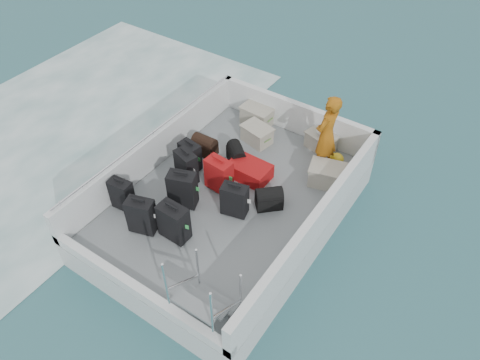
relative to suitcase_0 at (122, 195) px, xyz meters
The scene contains 24 objects.
ground 2.10m from the suitcase_0, 41.58° to the left, with size 160.00×160.00×0.00m, color #15444C.
wake_foam 3.74m from the suitcase_0, 159.85° to the left, with size 10.00×10.00×0.00m, color white.
ferry_hull 1.98m from the suitcase_0, 41.58° to the left, with size 3.60×5.00×0.60m, color silver.
deck 1.90m from the suitcase_0, 41.58° to the left, with size 3.30×4.70×0.02m, color gray.
deck_fittings 1.98m from the suitcase_0, 27.86° to the left, with size 3.60×5.00×0.90m.
suitcase_0 is the anchor object (origin of this frame).
suitcase_1 1.28m from the suitcase_0, 67.79° to the left, with size 0.44×0.25×0.66m, color black.
suitcase_2 1.53m from the suitcase_0, 77.55° to the left, with size 0.41×0.25×0.59m, color black.
suitcase_3 0.68m from the suitcase_0, 16.69° to the right, with size 0.45×0.26×0.69m, color black.
suitcase_4 1.06m from the suitcase_0, 38.70° to the left, with size 0.48×0.29×0.71m, color black.
suitcase_5 1.75m from the suitcase_0, 50.42° to the left, with size 0.48×0.29×0.67m, color maroon.
suitcase_6 1.18m from the suitcase_0, ahead, with size 0.50×0.30×0.69m, color black.
suitcase_7 1.98m from the suitcase_0, 30.26° to the left, with size 0.45×0.26×0.63m, color black.
suitcase_8 2.39m from the suitcase_0, 53.78° to the left, with size 0.51×0.78×0.31m, color maroon.
duffel_0 2.03m from the suitcase_0, 82.05° to the left, with size 0.47×0.30×0.32m, color black, non-canonical shape.
duffel_1 2.34m from the suitcase_0, 65.55° to the left, with size 0.47×0.30×0.32m, color black, non-canonical shape.
duffel_2 2.59m from the suitcase_0, 34.92° to the left, with size 0.47×0.30×0.32m, color black, non-canonical shape.
crate_0 3.50m from the suitcase_0, 80.00° to the left, with size 0.63×0.44×0.38m, color #AEAA98.
crate_1 3.05m from the suitcase_0, 71.88° to the left, with size 0.58×0.40×0.35m, color #AEAA98.
crate_2 4.06m from the suitcase_0, 58.23° to the left, with size 0.56×0.38×0.34m, color #AEAA98.
crate_3 3.74m from the suitcase_0, 43.77° to the left, with size 0.63×0.44×0.38m, color #AEAA98.
yellow_bag 4.15m from the suitcase_0, 50.96° to the left, with size 0.28×0.26×0.22m, color gold.
white_bag 4.05m from the suitcase_0, 58.23° to the left, with size 0.24×0.24×0.18m, color white.
passenger 3.85m from the suitcase_0, 50.60° to the left, with size 0.60×0.39×1.62m, color orange.
Camera 1 is at (3.52, -4.81, 6.78)m, focal length 35.00 mm.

